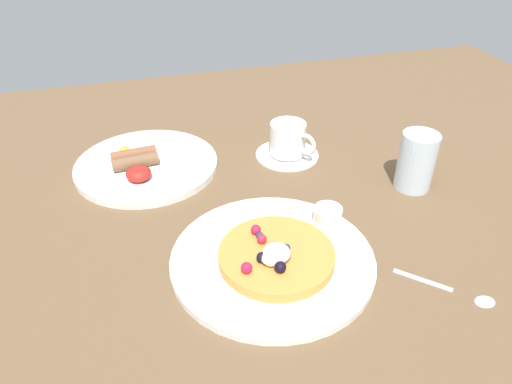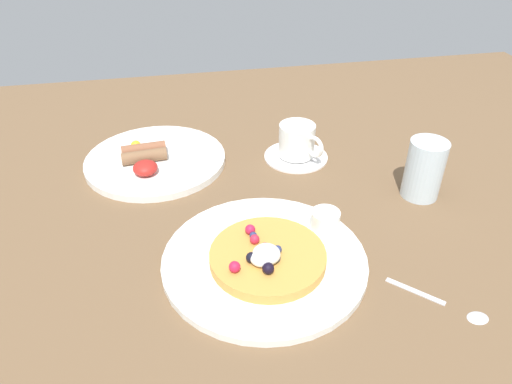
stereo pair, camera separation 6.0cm
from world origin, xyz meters
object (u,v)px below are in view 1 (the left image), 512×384
pancake_plate (272,259)px  teaspoon (463,293)px  syrup_ramekin (328,215)px  breakfast_plate (147,165)px  water_glass (416,160)px  coffee_saucer (287,154)px  coffee_cup (289,138)px

pancake_plate → teaspoon: (22.76, -13.35, -0.33)cm
syrup_ramekin → teaspoon: 22.06cm
teaspoon → pancake_plate: bearing=149.6°
pancake_plate → breakfast_plate: size_ratio=1.10×
syrup_ramekin → water_glass: bearing=20.2°
breakfast_plate → coffee_saucer: 27.55cm
pancake_plate → water_glass: 33.03cm
water_glass → pancake_plate: bearing=-158.1°
pancake_plate → teaspoon: bearing=-30.4°
syrup_ramekin → coffee_saucer: bearing=85.7°
coffee_cup → teaspoon: bearing=-76.3°
breakfast_plate → teaspoon: 58.79cm
pancake_plate → teaspoon: 26.38cm
pancake_plate → breakfast_plate: breakfast_plate is taller
syrup_ramekin → coffee_cup: bearing=85.5°
breakfast_plate → coffee_cup: 27.88cm
pancake_plate → syrup_ramekin: syrup_ramekin is taller
pancake_plate → coffee_saucer: size_ratio=2.37×
water_glass → breakfast_plate: bearing=156.6°
breakfast_plate → coffee_saucer: (27.37, -3.14, -0.30)cm
pancake_plate → coffee_cup: coffee_cup is taller
pancake_plate → teaspoon: pancake_plate is taller
breakfast_plate → coffee_cup: (27.48, -3.31, 3.38)cm
coffee_saucer → teaspoon: bearing=-76.2°
breakfast_plate → coffee_saucer: breakfast_plate is taller
teaspoon → syrup_ramekin: bearing=123.3°
breakfast_plate → coffee_saucer: bearing=-6.5°
pancake_plate → water_glass: size_ratio=2.83×
teaspoon → water_glass: 27.11cm
breakfast_plate → coffee_cup: coffee_cup is taller
syrup_ramekin → coffee_saucer: size_ratio=0.36×
coffee_cup → water_glass: water_glass is taller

